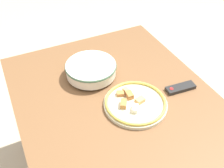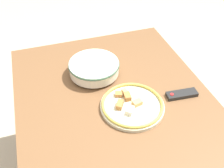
# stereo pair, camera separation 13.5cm
# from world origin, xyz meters

# --- Properties ---
(dining_table) EXTENTS (1.15, 0.98, 0.75)m
(dining_table) POSITION_xyz_m (0.00, 0.00, 0.66)
(dining_table) COLOR brown
(dining_table) RESTS_ON ground_plane
(noodle_bowl) EXTENTS (0.28, 0.28, 0.08)m
(noodle_bowl) POSITION_xyz_m (-0.20, -0.05, 0.80)
(noodle_bowl) COLOR silver
(noodle_bowl) RESTS_ON dining_table
(food_plate) EXTENTS (0.31, 0.31, 0.04)m
(food_plate) POSITION_xyz_m (0.11, 0.06, 0.77)
(food_plate) COLOR beige
(food_plate) RESTS_ON dining_table
(tv_remote) EXTENTS (0.07, 0.16, 0.02)m
(tv_remote) POSITION_xyz_m (0.11, 0.33, 0.76)
(tv_remote) COLOR black
(tv_remote) RESTS_ON dining_table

